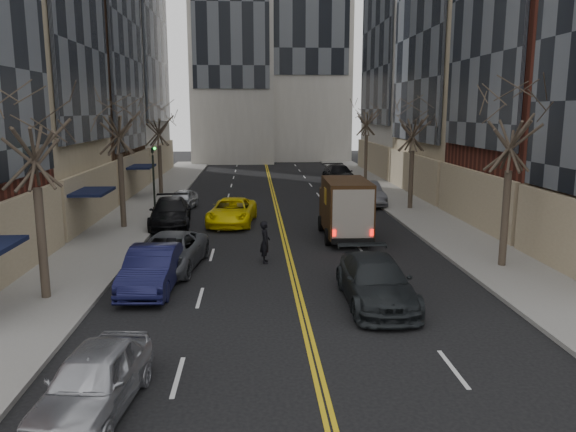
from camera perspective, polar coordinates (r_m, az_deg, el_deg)
name	(u,v)px	position (r m, az deg, el deg)	size (l,w,h in m)	color
ground	(328,415)	(12.99, 4.08, -19.52)	(160.00, 160.00, 0.00)	black
sidewalk_left	(144,207)	(39.37, -14.40, 0.93)	(4.00, 66.00, 0.15)	slate
sidewalk_right	(405,204)	(40.08, 11.77, 1.22)	(4.00, 66.00, 0.15)	slate
tree_lf_near	(32,119)	(20.44, -24.61, 8.93)	(3.20, 3.20, 8.41)	#382D23
tree_lf_mid	(117,109)	(31.95, -16.94, 10.37)	(3.20, 3.20, 8.91)	#382D23
tree_lf_far	(158,117)	(44.71, -13.07, 9.79)	(3.20, 3.20, 8.12)	#382D23
tree_rt_near	(513,112)	(24.43, 21.88, 9.77)	(3.20, 3.20, 8.71)	#382D23
tree_rt_mid	(414,116)	(37.58, 12.64, 9.90)	(3.20, 3.20, 8.32)	#382D23
tree_rt_far	(367,108)	(52.16, 8.04, 10.84)	(3.20, 3.20, 9.11)	#382D23
traffic_signal	(154,175)	(33.83, -13.50, 4.11)	(0.29, 0.26, 4.70)	black
ups_truck	(345,209)	(28.92, 5.81, 0.75)	(2.41, 5.70, 3.09)	black
observer_sedan	(376,281)	(19.48, 8.91, -6.59)	(2.21, 5.41, 1.57)	black
taxi	(232,212)	(32.66, -5.72, 0.44)	(2.46, 5.33, 1.48)	yellow
pedestrian	(265,242)	(24.30, -2.35, -2.65)	(0.67, 0.44, 1.84)	black
parked_lf_a	(94,380)	(13.46, -19.13, -15.50)	(1.71, 4.25, 1.45)	#ADAEB5
parked_lf_b	(152,269)	(21.29, -13.64, -5.25)	(1.68, 4.82, 1.59)	#111237
parked_lf_c	(169,252)	(23.80, -12.02, -3.62)	(2.45, 5.31, 1.48)	#4C4F54
parked_lf_d	(170,213)	(32.56, -11.87, 0.33)	(2.22, 5.47, 1.59)	black
parked_lf_e	(182,200)	(37.93, -10.70, 1.63)	(1.57, 3.91, 1.33)	#B5B8BD
parked_rt_a	(366,193)	(39.53, 7.96, 2.29)	(1.71, 4.92, 1.62)	#4E4F56
parked_rt_b	(354,192)	(40.55, 6.68, 2.47)	(2.54, 5.52, 1.53)	#929599
parked_rt_c	(339,174)	(51.38, 5.19, 4.28)	(2.28, 5.60, 1.63)	black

